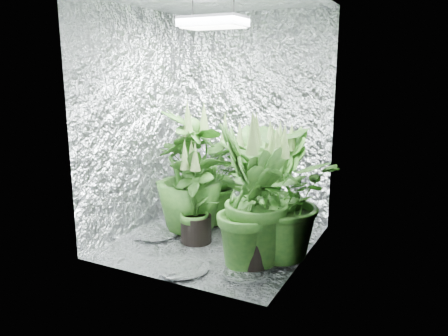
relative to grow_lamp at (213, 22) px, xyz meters
name	(u,v)px	position (x,y,z in m)	size (l,w,h in m)	color
ground	(214,241)	(0.00, 0.00, -1.83)	(1.60, 1.60, 0.00)	silver
walls	(214,127)	(0.00, 0.00, -0.83)	(1.62, 1.62, 2.00)	silver
grow_lamp	(213,22)	(0.00, 0.00, 0.00)	(0.50, 0.30, 0.22)	gray
plant_a	(209,173)	(-0.26, 0.39, -1.32)	(1.05, 1.05, 1.07)	black
plant_b	(248,181)	(0.16, 0.36, -1.35)	(0.69, 0.69, 1.03)	black
plant_c	(280,191)	(0.54, 0.13, -1.33)	(0.56, 0.56, 1.07)	black
plant_d	(189,173)	(-0.32, 0.12, -1.28)	(0.83, 0.83, 1.20)	black
plant_e	(275,197)	(0.59, -0.12, -1.32)	(1.05, 1.05, 1.07)	black
plant_f	(196,197)	(-0.14, -0.08, -1.42)	(0.59, 0.59, 0.90)	black
plant_g	(251,199)	(0.49, -0.36, -1.28)	(0.71, 0.71, 1.18)	black
circulation_fan	(299,215)	(0.59, 0.56, -1.67)	(0.19, 0.32, 0.38)	black
plant_label	(257,234)	(0.55, -0.39, -1.53)	(0.05, 0.01, 0.08)	white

